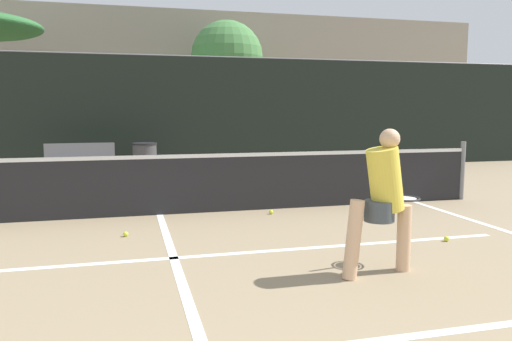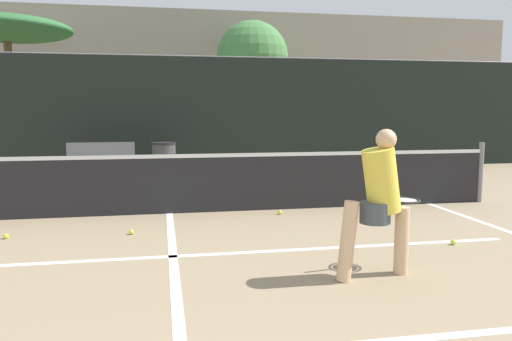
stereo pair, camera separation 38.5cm
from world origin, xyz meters
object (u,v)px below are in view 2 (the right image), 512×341
(player_practicing, at_px, (379,198))
(parked_car, at_px, (77,142))
(courtside_bench, at_px, (101,159))
(trash_bin, at_px, (164,159))

(player_practicing, distance_m, parked_car, 13.53)
(player_practicing, height_order, courtside_bench, player_practicing)
(player_practicing, relative_size, parked_car, 0.32)
(trash_bin, xyz_separation_m, parked_car, (-2.77, 4.59, 0.16))
(player_practicing, bearing_deg, parked_car, 101.52)
(trash_bin, distance_m, parked_car, 5.37)
(parked_car, bearing_deg, courtside_bench, -74.84)
(player_practicing, bearing_deg, trash_bin, 94.89)
(player_practicing, xyz_separation_m, courtside_bench, (-3.53, 7.95, -0.32))
(parked_car, bearing_deg, trash_bin, -58.90)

